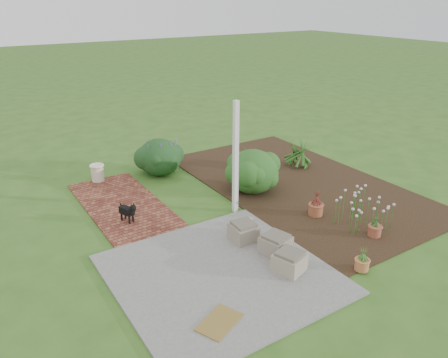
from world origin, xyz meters
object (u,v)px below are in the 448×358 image
black_dog (128,211)px  evergreen_shrub (253,170)px  stone_trough_near (275,245)px  cream_ceramic_urn (98,173)px

black_dog → evergreen_shrub: evergreen_shrub is taller
stone_trough_near → black_dog: (-1.85, 2.61, 0.10)m
black_dog → cream_ceramic_urn: bearing=65.6°
cream_ceramic_urn → stone_trough_near: bearing=-71.7°
stone_trough_near → black_dog: 3.20m
cream_ceramic_urn → evergreen_shrub: 3.99m
black_dog → stone_trough_near: bearing=-75.7°
stone_trough_near → cream_ceramic_urn: cream_ceramic_urn is taller
stone_trough_near → evergreen_shrub: evergreen_shrub is taller
stone_trough_near → black_dog: size_ratio=1.00×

